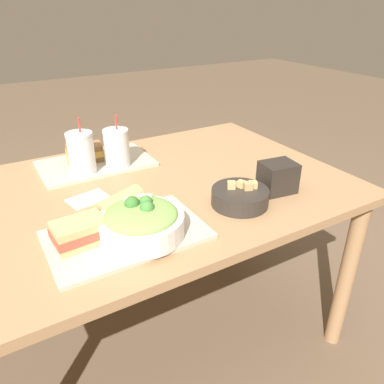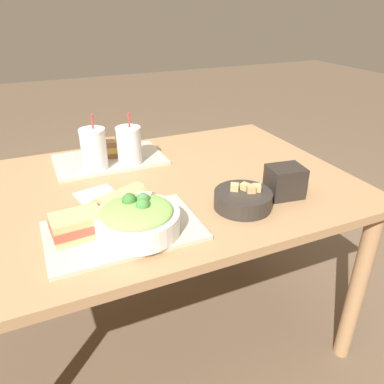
# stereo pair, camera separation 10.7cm
# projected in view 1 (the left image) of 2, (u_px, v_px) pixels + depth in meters

# --- Properties ---
(ground_plane) EXTENTS (12.00, 12.00, 0.00)m
(ground_plane) POSITION_uv_depth(u_px,v_px,m) (145.00, 338.00, 1.58)
(ground_plane) COLOR brown
(dining_table) EXTENTS (1.48, 0.92, 0.70)m
(dining_table) POSITION_uv_depth(u_px,v_px,m) (135.00, 212.00, 1.29)
(dining_table) COLOR #A37A51
(dining_table) RESTS_ON ground_plane
(tray_near) EXTENTS (0.42, 0.26, 0.01)m
(tray_near) POSITION_uv_depth(u_px,v_px,m) (127.00, 235.00, 1.01)
(tray_near) COLOR #BCB29E
(tray_near) RESTS_ON dining_table
(tray_far) EXTENTS (0.42, 0.26, 0.01)m
(tray_far) POSITION_uv_depth(u_px,v_px,m) (96.00, 163.00, 1.45)
(tray_far) COLOR #BCB29E
(tray_far) RESTS_ON dining_table
(salad_bowl) EXTENTS (0.23, 0.23, 0.11)m
(salad_bowl) POSITION_uv_depth(u_px,v_px,m) (141.00, 221.00, 0.98)
(salad_bowl) COLOR white
(salad_bowl) RESTS_ON tray_near
(soup_bowl) EXTENTS (0.18, 0.18, 0.07)m
(soup_bowl) POSITION_uv_depth(u_px,v_px,m) (240.00, 196.00, 1.16)
(soup_bowl) COLOR #2D2823
(soup_bowl) RESTS_ON dining_table
(sandwich_near) EXTENTS (0.14, 0.10, 0.06)m
(sandwich_near) POSITION_uv_depth(u_px,v_px,m) (80.00, 232.00, 0.95)
(sandwich_near) COLOR tan
(sandwich_near) RESTS_ON tray_near
(baguette_near) EXTENTS (0.17, 0.13, 0.07)m
(baguette_near) POSITION_uv_depth(u_px,v_px,m) (121.00, 205.00, 1.07)
(baguette_near) COLOR tan
(baguette_near) RESTS_ON tray_near
(sandwich_far) EXTENTS (0.15, 0.10, 0.06)m
(sandwich_far) POSITION_uv_depth(u_px,v_px,m) (85.00, 153.00, 1.44)
(sandwich_far) COLOR olive
(sandwich_far) RESTS_ON tray_far
(drink_cup_dark) EXTENTS (0.09, 0.09, 0.20)m
(drink_cup_dark) POSITION_uv_depth(u_px,v_px,m) (82.00, 154.00, 1.32)
(drink_cup_dark) COLOR silver
(drink_cup_dark) RESTS_ON tray_far
(drink_cup_red) EXTENTS (0.09, 0.09, 0.19)m
(drink_cup_red) POSITION_uv_depth(u_px,v_px,m) (117.00, 149.00, 1.39)
(drink_cup_red) COLOR silver
(drink_cup_red) RESTS_ON tray_far
(chip_bag) EXTENTS (0.12, 0.11, 0.10)m
(chip_bag) POSITION_uv_depth(u_px,v_px,m) (278.00, 177.00, 1.23)
(chip_bag) COLOR #28231E
(chip_bag) RESTS_ON dining_table
(napkin_folded) EXTENTS (0.14, 0.11, 0.00)m
(napkin_folded) POSITION_uv_depth(u_px,v_px,m) (88.00, 199.00, 1.20)
(napkin_folded) COLOR white
(napkin_folded) RESTS_ON dining_table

